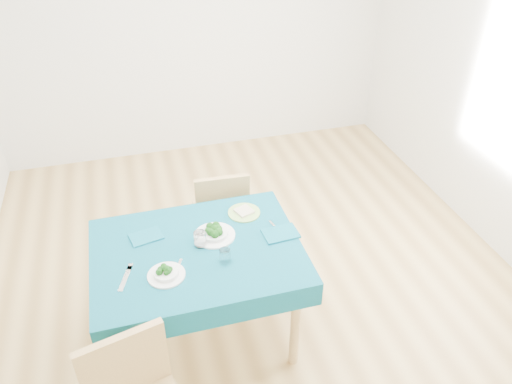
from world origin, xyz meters
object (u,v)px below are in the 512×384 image
object	(u,v)px
chair_far	(220,206)
bowl_near	(166,272)
side_plate	(244,213)
table	(201,295)
bowl_far	(214,231)

from	to	relation	value
chair_far	bowl_near	xyz separation A→B (m)	(-0.50, -0.94, 0.31)
side_plate	table	bearing A→B (deg)	-142.83
chair_far	bowl_far	xyz separation A→B (m)	(-0.17, -0.67, 0.31)
table	bowl_near	bearing A→B (deg)	-139.48
bowl_near	bowl_far	bearing A→B (deg)	39.21
bowl_near	bowl_far	world-z (taller)	bowl_far
table	bowl_far	world-z (taller)	bowl_far
bowl_near	chair_far	bearing A→B (deg)	62.10
table	side_plate	size ratio (longest dim) A/B	5.82
bowl_near	side_plate	world-z (taller)	bowl_near
bowl_near	bowl_far	xyz separation A→B (m)	(0.33, 0.27, 0.01)
chair_far	side_plate	distance (m)	0.57
table	chair_far	size ratio (longest dim) A/B	1.27
table	side_plate	distance (m)	0.60
chair_far	bowl_far	distance (m)	0.76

